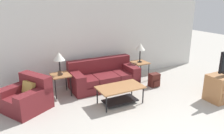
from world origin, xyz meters
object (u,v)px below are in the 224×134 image
object	(u,v)px
coffee_table	(120,91)
side_table_left	(61,77)
backpack	(154,80)
table_lamp_left	(59,57)
armchair	(27,98)
side_table_right	(140,64)
table_lamp_right	(140,47)
couch	(104,77)

from	to	relation	value
coffee_table	side_table_left	size ratio (longest dim) A/B	1.95
backpack	side_table_left	bearing A→B (deg)	165.13
side_table_left	table_lamp_left	size ratio (longest dim) A/B	0.96
armchair	side_table_right	size ratio (longest dim) A/B	2.14
coffee_table	table_lamp_right	bearing A→B (deg)	40.55
armchair	backpack	distance (m)	3.62
coffee_table	armchair	bearing A→B (deg)	159.59
side_table_left	coffee_table	bearing A→B (deg)	-45.63
coffee_table	table_lamp_right	size ratio (longest dim) A/B	1.87
couch	side_table_left	bearing A→B (deg)	-179.58
coffee_table	backpack	bearing A→B (deg)	18.81
side_table_right	table_lamp_right	world-z (taller)	table_lamp_right
table_lamp_left	couch	bearing A→B (deg)	0.42
armchair	table_lamp_right	size ratio (longest dim) A/B	2.05
table_lamp_left	table_lamp_right	distance (m)	2.60
armchair	table_lamp_right	world-z (taller)	table_lamp_right
couch	table_lamp_left	distance (m)	1.53
couch	backpack	world-z (taller)	couch
table_lamp_left	armchair	bearing A→B (deg)	-155.93
couch	table_lamp_right	xyz separation A→B (m)	(1.30, -0.01, 0.80)
side_table_left	table_lamp_right	distance (m)	2.66
side_table_right	table_lamp_left	distance (m)	2.66
armchair	side_table_right	bearing A→B (deg)	6.77
couch	table_lamp_left	world-z (taller)	table_lamp_left
side_table_right	coffee_table	bearing A→B (deg)	-139.45
table_lamp_left	table_lamp_right	size ratio (longest dim) A/B	1.00
armchair	table_lamp_right	distance (m)	3.66
table_lamp_left	backpack	world-z (taller)	table_lamp_left
couch	side_table_left	world-z (taller)	couch
side_table_right	couch	bearing A→B (deg)	179.58
side_table_left	side_table_right	world-z (taller)	same
side_table_left	table_lamp_right	world-z (taller)	table_lamp_right
side_table_left	couch	bearing A→B (deg)	0.42
armchair	side_table_left	world-z (taller)	armchair
couch	side_table_left	distance (m)	1.32
side_table_right	backpack	size ratio (longest dim) A/B	1.47
side_table_left	table_lamp_right	xyz separation A→B (m)	(2.60, -0.00, 0.56)
side_table_right	table_lamp_right	distance (m)	0.56
coffee_table	table_lamp_left	world-z (taller)	table_lamp_left
table_lamp_right	backpack	distance (m)	1.14
couch	side_table_right	distance (m)	1.32
couch	backpack	xyz separation A→B (m)	(1.36, -0.72, -0.10)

